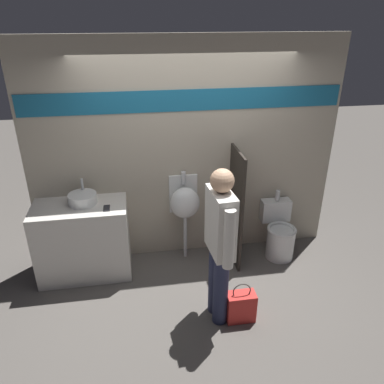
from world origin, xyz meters
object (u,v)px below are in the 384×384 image
(toilet, at_px, (279,234))
(person_in_vest, at_px, (220,242))
(sink_basin, at_px, (83,199))
(urinal_near_counter, at_px, (185,203))
(cell_phone, at_px, (107,208))
(shopping_bag, at_px, (241,306))

(toilet, bearing_deg, person_in_vest, -137.13)
(sink_basin, relative_size, person_in_vest, 0.19)
(urinal_near_counter, height_order, person_in_vest, person_in_vest)
(toilet, distance_m, person_in_vest, 1.54)
(sink_basin, xyz_separation_m, cell_phone, (0.27, -0.17, -0.05))
(cell_phone, distance_m, urinal_near_counter, 0.96)
(sink_basin, relative_size, urinal_near_counter, 0.28)
(urinal_near_counter, height_order, toilet, urinal_near_counter)
(shopping_bag, bearing_deg, sink_basin, 144.75)
(urinal_near_counter, distance_m, shopping_bag, 1.41)
(cell_phone, bearing_deg, toilet, 2.81)
(sink_basin, relative_size, cell_phone, 2.29)
(toilet, bearing_deg, shopping_bag, -127.48)
(sink_basin, xyz_separation_m, urinal_near_counter, (1.19, 0.09, -0.20))
(person_in_vest, relative_size, shopping_bag, 3.62)
(toilet, distance_m, shopping_bag, 1.34)
(toilet, relative_size, shopping_bag, 1.82)
(cell_phone, height_order, shopping_bag, cell_phone)
(toilet, height_order, person_in_vest, person_in_vest)
(sink_basin, height_order, shopping_bag, sink_basin)
(sink_basin, distance_m, urinal_near_counter, 1.21)
(toilet, xyz_separation_m, person_in_vest, (-1.03, -0.96, 0.62))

